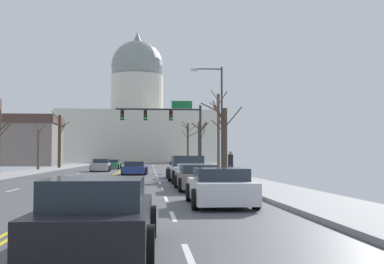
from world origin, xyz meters
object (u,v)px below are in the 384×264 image
object	(u,v)px
sedan_oncoming_00	(101,165)
pedestrian_00	(231,163)
pickup_truck_near_02	(189,171)
sedan_near_00	(135,168)
bicycle_parked	(238,176)
sedan_near_03	(198,178)
signal_gantry	(169,121)
sedan_near_01	(180,170)
street_lamp_right	(218,111)
sedan_near_05	(98,218)
sedan_oncoming_01	(112,164)
sedan_near_04	(220,187)

from	to	relation	value
sedan_oncoming_00	pedestrian_00	world-z (taller)	pedestrian_00
pedestrian_00	pickup_truck_near_02	bearing A→B (deg)	-149.94
sedan_near_00	bicycle_parked	xyz separation A→B (m)	(6.07, -14.96, -0.05)
sedan_oncoming_00	sedan_near_03	bearing A→B (deg)	-75.32
signal_gantry	pedestrian_00	xyz separation A→B (m)	(3.33, -13.77, -3.71)
sedan_near_01	sedan_oncoming_00	xyz separation A→B (m)	(-7.14, 15.42, 0.02)
street_lamp_right	sedan_near_05	world-z (taller)	street_lamp_right
sedan_near_01	sedan_oncoming_00	size ratio (longest dim) A/B	0.96
sedan_oncoming_00	pedestrian_00	size ratio (longest dim) A/B	2.50
sedan_near_00	sedan_oncoming_01	bearing A→B (deg)	100.54
sedan_near_00	pickup_truck_near_02	size ratio (longest dim) A/B	0.82
sedan_near_03	sedan_oncoming_01	distance (m)	36.76
sedan_oncoming_00	bicycle_parked	distance (m)	25.93
street_lamp_right	pedestrian_00	xyz separation A→B (m)	(0.17, -4.53, -3.76)
pickup_truck_near_02	sedan_oncoming_01	size ratio (longest dim) A/B	1.23
bicycle_parked	sedan_near_01	bearing A→B (deg)	107.14
signal_gantry	sedan_near_00	xyz separation A→B (m)	(-3.06, -3.09, -4.30)
pickup_truck_near_02	sedan_oncoming_00	xyz separation A→B (m)	(-7.27, 21.37, -0.13)
sedan_near_01	pedestrian_00	bearing A→B (deg)	-55.49
pedestrian_00	bicycle_parked	bearing A→B (deg)	-94.19
sedan_oncoming_00	sedan_oncoming_01	distance (m)	8.66
sedan_near_05	sedan_near_03	bearing A→B (deg)	77.70
signal_gantry	sedan_near_05	xyz separation A→B (m)	(-2.75, -36.04, -4.25)
pickup_truck_near_02	pedestrian_00	world-z (taller)	pedestrian_00
sedan_near_03	sedan_near_04	xyz separation A→B (m)	(0.03, -7.04, 0.02)
sedan_near_03	sedan_near_04	bearing A→B (deg)	-89.78
sedan_near_03	signal_gantry	bearing A→B (deg)	91.11
sedan_near_03	sedan_oncoming_00	xyz separation A→B (m)	(-7.20, 27.48, 0.03)
sedan_oncoming_01	pedestrian_00	xyz separation A→B (m)	(9.68, -28.37, 0.59)
sedan_near_05	pedestrian_00	xyz separation A→B (m)	(6.07, 22.27, 0.54)
sedan_near_05	bicycle_parked	distance (m)	18.89
signal_gantry	sedan_near_05	size ratio (longest dim) A/B	1.82
sedan_near_01	pickup_truck_near_02	size ratio (longest dim) A/B	0.79
sedan_near_03	bicycle_parked	bearing A→B (deg)	53.24
pickup_truck_near_02	sedan_oncoming_01	xyz separation A→B (m)	(-6.84, 30.01, -0.19)
sedan_near_00	bicycle_parked	distance (m)	16.14
sedan_near_04	sedan_oncoming_01	distance (m)	43.70
signal_gantry	bicycle_parked	xyz separation A→B (m)	(3.01, -18.05, -4.35)
sedan_near_05	pedestrian_00	bearing A→B (deg)	74.75
sedan_near_00	sedan_near_03	world-z (taller)	sedan_near_03
sedan_near_03	sedan_near_00	bearing A→B (deg)	100.68
sedan_near_00	pedestrian_00	distance (m)	12.45
sedan_near_00	sedan_near_01	size ratio (longest dim) A/B	1.04
street_lamp_right	sedan_near_00	size ratio (longest dim) A/B	1.82
pickup_truck_near_02	bicycle_parked	size ratio (longest dim) A/B	3.04
sedan_near_00	pickup_truck_near_02	distance (m)	12.82
sedan_near_03	sedan_oncoming_01	xyz separation A→B (m)	(-6.77, 36.13, -0.03)
signal_gantry	pickup_truck_near_02	xyz separation A→B (m)	(0.49, -15.41, -4.12)
sedan_near_00	pickup_truck_near_02	bearing A→B (deg)	-73.93
street_lamp_right	sedan_near_04	world-z (taller)	street_lamp_right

